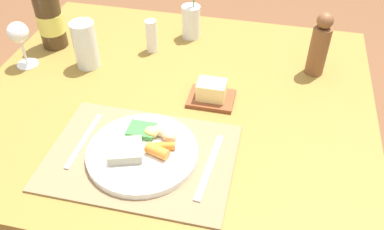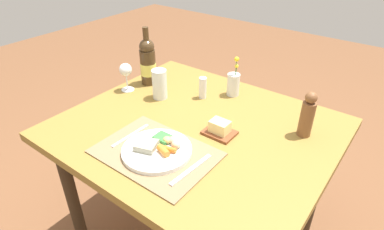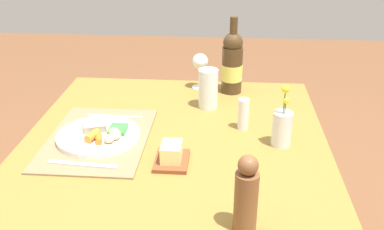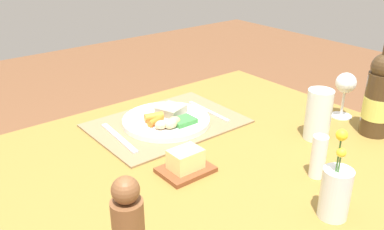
{
  "view_description": "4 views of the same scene",
  "coord_description": "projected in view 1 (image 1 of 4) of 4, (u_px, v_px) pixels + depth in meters",
  "views": [
    {
      "loc": [
        0.27,
        -0.9,
        1.5
      ],
      "look_at": [
        0.08,
        -0.09,
        0.78
      ],
      "focal_mm": 38.68,
      "sensor_mm": 36.0,
      "label": 1
    },
    {
      "loc": [
        0.69,
        -0.95,
        1.55
      ],
      "look_at": [
        -0.05,
        0.03,
        0.79
      ],
      "focal_mm": 30.18,
      "sensor_mm": 36.0,
      "label": 2
    },
    {
      "loc": [
        1.25,
        0.16,
        1.46
      ],
      "look_at": [
        -0.06,
        0.06,
        0.84
      ],
      "focal_mm": 41.81,
      "sensor_mm": 36.0,
      "label": 3
    },
    {
      "loc": [
        0.67,
        0.73,
        1.33
      ],
      "look_at": [
        0.02,
        -0.09,
        0.86
      ],
      "focal_mm": 39.49,
      "sensor_mm": 36.0,
      "label": 4
    }
  ],
  "objects": [
    {
      "name": "placemat",
      "position": [
        141.0,
        157.0,
        1.01
      ],
      "size": [
        0.45,
        0.32,
        0.01
      ],
      "primitive_type": "cube",
      "color": "olive",
      "rests_on": "dining_table"
    },
    {
      "name": "knife",
      "position": [
        210.0,
        166.0,
        0.98
      ],
      "size": [
        0.03,
        0.21,
        0.0
      ],
      "primitive_type": "cube",
      "rotation": [
        0.0,
        0.0,
        -0.08
      ],
      "color": "silver",
      "rests_on": "placemat"
    },
    {
      "name": "fork",
      "position": [
        84.0,
        140.0,
        1.05
      ],
      "size": [
        0.02,
        0.2,
        0.0
      ],
      "primitive_type": "cube",
      "rotation": [
        0.0,
        0.0,
        -0.02
      ],
      "color": "silver",
      "rests_on": "placemat"
    },
    {
      "name": "butter_dish",
      "position": [
        211.0,
        93.0,
        1.17
      ],
      "size": [
        0.13,
        0.1,
        0.06
      ],
      "color": "brown",
      "rests_on": "dining_table"
    },
    {
      "name": "wine_bottle",
      "position": [
        48.0,
        12.0,
        1.33
      ],
      "size": [
        0.08,
        0.08,
        0.31
      ],
      "color": "#432F1A",
      "rests_on": "dining_table"
    },
    {
      "name": "wine_glass",
      "position": [
        19.0,
        35.0,
        1.25
      ],
      "size": [
        0.07,
        0.07,
        0.15
      ],
      "color": "white",
      "rests_on": "dining_table"
    },
    {
      "name": "pepper_mill",
      "position": [
        319.0,
        46.0,
        1.23
      ],
      "size": [
        0.06,
        0.06,
        0.2
      ],
      "color": "brown",
      "rests_on": "dining_table"
    },
    {
      "name": "dinner_plate",
      "position": [
        143.0,
        150.0,
        1.01
      ],
      "size": [
        0.27,
        0.27,
        0.05
      ],
      "color": "white",
      "rests_on": "placemat"
    },
    {
      "name": "dining_table",
      "position": [
        173.0,
        120.0,
        1.25
      ],
      "size": [
        1.14,
        1.0,
        0.76
      ],
      "color": "olive",
      "rests_on": "ground_plane"
    },
    {
      "name": "water_tumbler",
      "position": [
        86.0,
        47.0,
        1.28
      ],
      "size": [
        0.07,
        0.07,
        0.15
      ],
      "color": "silver",
      "rests_on": "dining_table"
    },
    {
      "name": "flower_vase",
      "position": [
        191.0,
        20.0,
        1.41
      ],
      "size": [
        0.06,
        0.06,
        0.21
      ],
      "color": "silver",
      "rests_on": "dining_table"
    },
    {
      "name": "salt_shaker",
      "position": [
        151.0,
        36.0,
        1.35
      ],
      "size": [
        0.04,
        0.04,
        0.11
      ],
      "primitive_type": "cylinder",
      "color": "white",
      "rests_on": "dining_table"
    }
  ]
}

